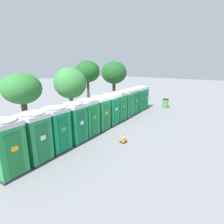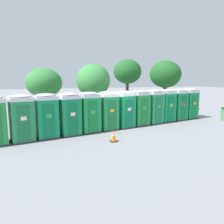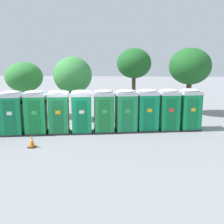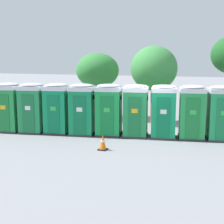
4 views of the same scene
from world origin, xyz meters
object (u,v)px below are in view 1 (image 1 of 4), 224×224
object	(u,v)px
portapotty_8	(125,103)
street_tree_3	(70,83)
portapotty_0	(7,147)
portapotty_3	(75,122)
portapotty_5	(100,113)
street_tree_1	(114,73)
traffic_cone	(123,138)
street_tree_0	(22,89)
portapotty_11	(142,97)
portapotty_2	(56,128)
portapotty_10	(137,99)
portapotty_4	(88,117)
portapotty_7	(118,106)
portapotty_1	(35,137)
street_tree_2	(87,72)
portapotty_6	(110,109)
portapotty_9	(131,101)
trash_can	(166,103)

from	to	relation	value
portapotty_8	street_tree_3	world-z (taller)	street_tree_3
portapotty_0	portapotty_3	size ratio (longest dim) A/B	1.00
portapotty_0	portapotty_5	distance (m)	6.59
portapotty_3	street_tree_1	world-z (taller)	street_tree_1
traffic_cone	portapotty_5	bearing A→B (deg)	77.65
street_tree_0	portapotty_5	bearing A→B (deg)	-47.11
portapotty_11	portapotty_2	bearing A→B (deg)	-169.06
portapotty_10	street_tree_0	size ratio (longest dim) A/B	0.61
portapotty_0	portapotty_11	xyz separation A→B (m)	(14.23, 2.78, -0.00)
street_tree_3	portapotty_2	bearing A→B (deg)	-132.38
portapotty_4	portapotty_7	xyz separation A→B (m)	(3.89, 0.72, 0.00)
portapotty_7	portapotty_11	size ratio (longest dim) A/B	1.00
portapotty_1	street_tree_3	size ratio (longest dim) A/B	0.56
street_tree_2	portapotty_3	bearing A→B (deg)	-134.31
portapotty_6	portapotty_4	bearing A→B (deg)	-170.45
portapotty_4	portapotty_5	distance (m)	1.32
portapotty_1	portapotty_8	world-z (taller)	same
portapotty_11	street_tree_0	xyz separation A→B (m)	(-11.46, 2.45, 1.71)
portapotty_11	street_tree_1	size ratio (longest dim) A/B	0.49
portapotty_8	portapotty_11	size ratio (longest dim) A/B	1.00
portapotty_1	portapotty_7	xyz separation A→B (m)	(7.76, 1.51, 0.00)
traffic_cone	portapotty_7	bearing A→B (deg)	45.43
portapotty_5	street_tree_3	world-z (taller)	street_tree_3
portapotty_6	street_tree_3	bearing A→B (deg)	110.89
street_tree_0	traffic_cone	distance (m)	7.87
portapotty_9	portapotty_2	bearing A→B (deg)	-168.89
portapotty_10	street_tree_2	size ratio (longest dim) A/B	0.49
portapotty_6	portapotty_7	distance (m)	1.32
portapotty_3	traffic_cone	size ratio (longest dim) A/B	3.97
portapotty_2	portapotty_3	world-z (taller)	same
portapotty_0	street_tree_3	world-z (taller)	street_tree_3
portapotty_1	portapotty_9	distance (m)	10.54
portapotty_6	traffic_cone	bearing A→B (deg)	-122.72
portapotty_1	street_tree_3	xyz separation A→B (m)	(5.20, 4.58, 1.90)
portapotty_1	portapotty_9	world-z (taller)	same
street_tree_1	traffic_cone	world-z (taller)	street_tree_1
portapotty_0	portapotty_9	world-z (taller)	same
street_tree_0	street_tree_3	distance (m)	3.75
portapotty_3	street_tree_2	world-z (taller)	street_tree_2
portapotty_6	trash_can	size ratio (longest dim) A/B	2.45
trash_can	street_tree_0	bearing A→B (deg)	162.59
portapotty_10	street_tree_1	distance (m)	6.19
portapotty_8	traffic_cone	distance (m)	5.75
trash_can	traffic_cone	xyz separation A→B (m)	(-10.48, -2.46, -0.21)
street_tree_0	street_tree_3	size ratio (longest dim) A/B	0.92
portapotty_2	street_tree_2	size ratio (longest dim) A/B	0.49
portapotty_5	street_tree_3	size ratio (longest dim) A/B	0.56
portapotty_1	portapotty_10	xyz separation A→B (m)	(11.64, 2.26, 0.00)
portapotty_8	portapotty_10	bearing A→B (deg)	11.12
portapotty_3	portapotty_9	xyz separation A→B (m)	(7.74, 1.60, -0.00)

